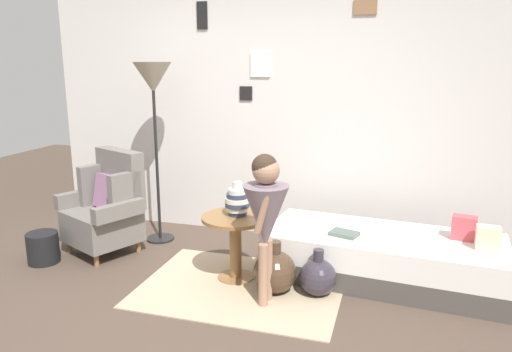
{
  "coord_description": "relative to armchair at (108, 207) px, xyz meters",
  "views": [
    {
      "loc": [
        1.28,
        -2.84,
        1.79
      ],
      "look_at": [
        0.15,
        0.95,
        0.85
      ],
      "focal_mm": 34.02,
      "sensor_mm": 36.0,
      "label": 1
    }
  ],
  "objects": [
    {
      "name": "vase_striped",
      "position": [
        1.38,
        -0.21,
        0.23
      ],
      "size": [
        0.2,
        0.2,
        0.28
      ],
      "color": "#2D384C",
      "rests_on": "side_table"
    },
    {
      "name": "pillow_mid",
      "position": [
        3.16,
        0.16,
        0.06
      ],
      "size": [
        0.2,
        0.15,
        0.19
      ],
      "primitive_type": "cube",
      "rotation": [
        0.0,
        0.0,
        -0.16
      ],
      "color": "#D64C56",
      "rests_on": "daybed"
    },
    {
      "name": "person_child",
      "position": [
        1.72,
        -0.59,
        0.3
      ],
      "size": [
        0.34,
        0.34,
        1.15
      ],
      "color": "#A37A60",
      "rests_on": "ground"
    },
    {
      "name": "floor_lamp",
      "position": [
        0.32,
        0.41,
        1.11
      ],
      "size": [
        0.37,
        0.37,
        1.78
      ],
      "color": "black",
      "rests_on": "ground"
    },
    {
      "name": "gallery_wall",
      "position": [
        1.33,
        0.97,
        0.86
      ],
      "size": [
        4.8,
        0.12,
        2.6
      ],
      "color": "silver",
      "rests_on": "ground"
    },
    {
      "name": "magazine_basket",
      "position": [
        -0.42,
        -0.42,
        -0.3
      ],
      "size": [
        0.28,
        0.28,
        0.28
      ],
      "primitive_type": "cylinder",
      "color": "black",
      "rests_on": "ground"
    },
    {
      "name": "ground_plane",
      "position": [
        1.33,
        -0.98,
        -0.44
      ],
      "size": [
        12.0,
        12.0,
        0.0
      ],
      "primitive_type": "plane",
      "color": "#4C3D33"
    },
    {
      "name": "demijohn_far",
      "position": [
        2.08,
        -0.34,
        -0.29
      ],
      "size": [
        0.29,
        0.29,
        0.38
      ],
      "color": "#332D38",
      "rests_on": "ground"
    },
    {
      "name": "pillow_head",
      "position": [
        3.31,
        -0.02,
        0.05
      ],
      "size": [
        0.18,
        0.13,
        0.18
      ],
      "primitive_type": "cube",
      "rotation": [
        0.0,
        0.0,
        -0.07
      ],
      "color": "beige",
      "rests_on": "daybed"
    },
    {
      "name": "rug",
      "position": [
        1.47,
        -0.39,
        -0.43
      ],
      "size": [
        1.6,
        1.2,
        0.01
      ],
      "primitive_type": "cube",
      "color": "tan",
      "rests_on": "ground"
    },
    {
      "name": "armchair",
      "position": [
        0.0,
        0.0,
        0.0
      ],
      "size": [
        0.89,
        0.8,
        0.97
      ],
      "color": "olive",
      "rests_on": "ground"
    },
    {
      "name": "side_table",
      "position": [
        1.37,
        -0.24,
        -0.05
      ],
      "size": [
        0.55,
        0.55,
        0.55
      ],
      "color": "olive",
      "rests_on": "ground"
    },
    {
      "name": "daybed",
      "position": [
        2.54,
        0.09,
        -0.24
      ],
      "size": [
        1.97,
        0.97,
        0.4
      ],
      "color": "#4C4742",
      "rests_on": "ground"
    },
    {
      "name": "book_on_daybed",
      "position": [
        2.23,
        -0.03,
        -0.02
      ],
      "size": [
        0.26,
        0.22,
        0.03
      ],
      "primitive_type": "cube",
      "rotation": [
        0.0,
        0.0,
        -0.31
      ],
      "color": "#53645C",
      "rests_on": "daybed"
    },
    {
      "name": "demijohn_near",
      "position": [
        1.75,
        -0.39,
        -0.26
      ],
      "size": [
        0.34,
        0.34,
        0.43
      ],
      "color": "#473323",
      "rests_on": "ground"
    }
  ]
}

